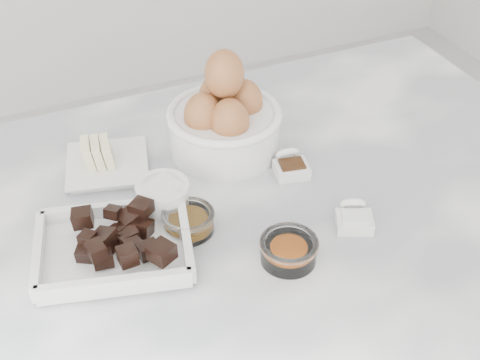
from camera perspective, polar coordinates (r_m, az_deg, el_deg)
name	(u,v)px	position (r m, az deg, el deg)	size (l,w,h in m)	color
marble_slab	(236,225)	(1.03, -0.36, -3.86)	(1.20, 0.80, 0.04)	white
chocolate_dish	(113,244)	(0.95, -10.78, -5.43)	(0.25, 0.21, 0.06)	white
butter_plate	(105,160)	(1.11, -11.41, 1.65)	(0.16, 0.16, 0.06)	white
sugar_ramekin	(163,196)	(1.01, -6.58, -1.37)	(0.08, 0.08, 0.05)	white
egg_bowl	(224,119)	(1.12, -1.36, 5.21)	(0.19, 0.19, 0.19)	white
honey_bowl	(188,221)	(0.98, -4.43, -3.51)	(0.08, 0.08, 0.03)	white
zest_bowl	(289,249)	(0.93, 4.18, -5.92)	(0.08, 0.08, 0.04)	white
vanilla_spoon	(290,165)	(1.09, 4.32, 1.26)	(0.06, 0.07, 0.04)	white
salt_spoon	(354,217)	(1.00, 9.70, -3.15)	(0.07, 0.08, 0.04)	white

